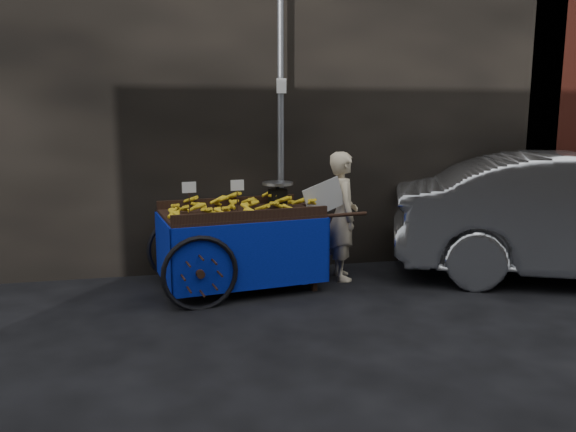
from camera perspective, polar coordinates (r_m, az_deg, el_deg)
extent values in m
plane|color=black|center=(6.11, -0.99, -9.34)|extent=(80.00, 80.00, 0.00)
cube|color=black|center=(8.26, -11.77, 13.15)|extent=(11.00, 2.00, 5.00)
cube|color=#591E14|center=(10.60, 26.96, 11.57)|extent=(3.00, 2.00, 5.00)
cylinder|color=slate|center=(7.09, -0.75, 9.84)|extent=(0.08, 0.08, 4.00)
cube|color=white|center=(7.05, -0.67, 13.09)|extent=(0.12, 0.02, 0.18)
cube|color=black|center=(6.64, -4.95, 0.14)|extent=(1.92, 1.35, 0.07)
cube|color=black|center=(7.13, -6.10, 1.44)|extent=(1.76, 0.30, 0.11)
cube|color=black|center=(6.14, -3.63, 0.06)|extent=(1.76, 0.30, 0.11)
cube|color=black|center=(6.58, 2.71, -3.88)|extent=(0.06, 0.06, 0.89)
cube|color=black|center=(7.38, -0.02, -2.32)|extent=(0.06, 0.06, 0.89)
cylinder|color=black|center=(6.65, 5.82, 0.13)|extent=(0.56, 0.12, 0.04)
cylinder|color=black|center=(7.44, 2.77, 1.25)|extent=(0.56, 0.12, 0.04)
torus|color=black|center=(6.05, -8.91, -5.82)|extent=(0.83, 0.17, 0.83)
torus|color=black|center=(7.19, -10.89, -3.31)|extent=(0.83, 0.17, 0.83)
cylinder|color=black|center=(6.61, -9.99, -4.46)|extent=(0.23, 1.24, 0.06)
cube|color=navy|center=(6.19, -3.46, -4.16)|extent=(1.80, 0.28, 0.75)
cube|color=navy|center=(7.25, -6.12, -2.07)|extent=(1.80, 0.28, 0.75)
cube|color=navy|center=(6.54, -12.51, -3.61)|extent=(0.19, 1.15, 0.75)
cube|color=navy|center=(7.01, 2.19, -2.45)|extent=(0.19, 1.15, 0.75)
cube|color=black|center=(6.82, -1.05, 2.04)|extent=(0.22, 0.18, 0.18)
cylinder|color=silver|center=(6.80, -1.06, 3.33)|extent=(0.43, 0.43, 0.03)
cube|color=white|center=(6.33, -10.02, 2.88)|extent=(0.16, 0.03, 0.12)
cube|color=white|center=(6.46, -5.18, 3.13)|extent=(0.16, 0.03, 0.12)
imported|color=beige|center=(7.04, 5.56, -0.01)|extent=(0.43, 0.62, 1.61)
cube|color=beige|center=(6.69, 3.66, 1.89)|extent=(0.57, 0.15, 0.50)
ellipsoid|color=blue|center=(6.88, 1.65, -6.09)|extent=(0.25, 0.20, 0.23)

